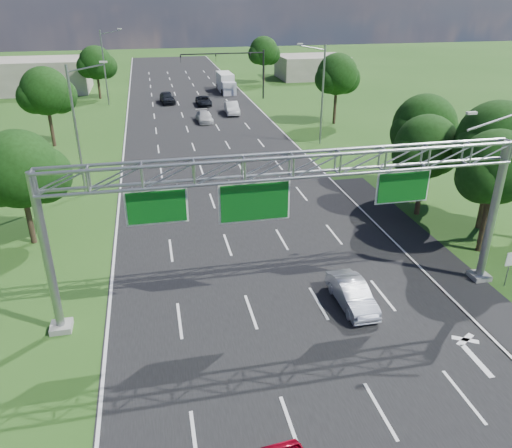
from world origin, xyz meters
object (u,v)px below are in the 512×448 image
object	(u,v)px
silver_sedan	(352,294)
box_truck	(226,83)
sign_gantry	(293,178)
regulatory_sign	(510,262)
traffic_signal	(240,63)

from	to	relation	value
silver_sedan	box_truck	size ratio (longest dim) A/B	0.55
sign_gantry	silver_sedan	xyz separation A→B (m)	(3.08, -0.98, -6.22)
regulatory_sign	silver_sedan	size ratio (longest dim) A/B	0.51
sign_gantry	silver_sedan	distance (m)	7.01
sign_gantry	traffic_signal	distance (m)	53.51
regulatory_sign	silver_sedan	xyz separation A→B (m)	(-8.99, 0.04, -0.84)
traffic_signal	silver_sedan	size ratio (longest dim) A/B	2.98
regulatory_sign	box_truck	distance (m)	61.13
silver_sedan	box_truck	distance (m)	60.87
silver_sedan	box_truck	xyz separation A→B (m)	(2.98, 60.79, 0.67)
regulatory_sign	traffic_signal	size ratio (longest dim) A/B	0.17
traffic_signal	regulatory_sign	bearing A→B (deg)	-84.80
regulatory_sign	silver_sedan	bearing A→B (deg)	179.72
traffic_signal	silver_sedan	world-z (taller)	traffic_signal
silver_sedan	box_truck	bearing A→B (deg)	85.90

